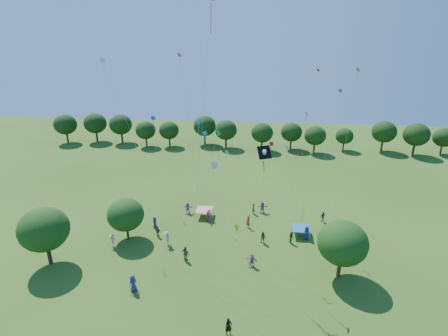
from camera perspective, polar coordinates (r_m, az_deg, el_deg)
near_tree_west at (r=42.65m, az=-27.34°, el=-8.89°), size 5.29×5.29×6.77m
near_tree_north at (r=44.57m, az=-15.76°, el=-7.35°), size 4.45×4.45×5.37m
near_tree_east at (r=38.21m, az=18.81°, el=-11.52°), size 5.09×5.09×6.42m
treeline at (r=77.71m, az=1.82°, el=6.25°), size 88.01×8.77×6.77m
tent_red_stripe at (r=49.05m, az=-3.23°, el=-6.85°), size 2.20×2.20×1.10m
tent_blue at (r=45.75m, az=12.43°, el=-9.58°), size 2.20×2.20×1.10m
man_in_black at (r=32.43m, az=0.76°, el=-24.50°), size 0.72×0.59×1.67m
crowd_person_0 at (r=47.30m, az=-11.22°, el=-8.72°), size 0.79×0.90×1.61m
crowd_person_1 at (r=46.47m, az=3.96°, el=-8.79°), size 0.76×0.76×1.75m
crowd_person_2 at (r=43.58m, az=6.39°, el=-11.24°), size 0.87×0.66×1.56m
crowd_person_3 at (r=43.39m, az=-9.30°, el=-11.30°), size 0.61×1.26×1.89m
crowd_person_4 at (r=49.70m, az=15.86°, el=-7.66°), size 0.98×0.68×1.52m
crowd_person_5 at (r=50.43m, az=6.28°, el=-6.37°), size 1.59×0.62×1.69m
crowd_person_6 at (r=37.49m, az=-14.65°, el=-17.71°), size 0.93×1.02×1.84m
crowd_person_7 at (r=47.81m, az=-2.63°, el=-7.93°), size 0.68×0.72×1.63m
crowd_person_8 at (r=44.94m, az=17.24°, el=-10.98°), size 0.90×0.90×1.68m
crowd_person_9 at (r=44.82m, az=-17.78°, el=-11.19°), size 1.06×1.12×1.63m
crowd_person_10 at (r=45.41m, az=-10.76°, el=-10.12°), size 0.94×0.60×1.48m
crowd_person_11 at (r=50.27m, az=-5.95°, el=-6.48°), size 1.58×0.72×1.63m
crowd_person_12 at (r=45.19m, az=13.33°, el=-10.28°), size 1.00×0.90×1.80m
crowd_person_13 at (r=49.93m, az=4.80°, el=-6.64°), size 0.45×0.64×1.64m
crowd_person_14 at (r=44.17m, az=10.95°, el=-11.05°), size 0.64×0.86×1.55m
crowd_person_15 at (r=48.23m, az=-2.41°, el=-7.60°), size 1.14×0.56×1.70m
crowd_person_16 at (r=40.60m, az=-6.30°, el=-13.71°), size 1.16×0.93×1.81m
crowd_person_17 at (r=39.75m, az=4.55°, el=-14.73°), size 1.54×0.95×1.55m
pirate_kite at (r=32.57m, az=6.60°, el=2.26°), size 1.45×1.17×12.97m
red_high_kite at (r=37.71m, az=-2.77°, el=18.27°), size 2.18×4.14×26.40m
small_kite_0 at (r=42.04m, az=12.91°, el=4.57°), size 0.72×2.53×14.31m
small_kite_1 at (r=38.29m, az=19.56°, el=5.80°), size 1.21×1.35×19.57m
small_kite_2 at (r=39.24m, az=2.19°, el=-9.79°), size 2.10×1.85×3.02m
small_kite_3 at (r=31.67m, az=-2.32°, el=0.93°), size 4.26×2.58×15.03m
small_kite_4 at (r=50.21m, az=-11.26°, el=5.51°), size 2.59×6.45×11.81m
small_kite_5 at (r=45.83m, az=-6.27°, el=11.13°), size 2.79×1.91×20.43m
small_kite_6 at (r=34.64m, az=-2.38°, el=-2.04°), size 3.80×0.63×10.98m
small_kite_7 at (r=43.31m, az=17.61°, el=5.39°), size 0.88×2.12×16.80m
small_kite_8 at (r=37.23m, az=6.90°, el=-0.27°), size 2.06×0.44×12.31m
small_kite_9 at (r=49.41m, az=15.70°, el=7.62°), size 2.93×3.50×18.37m
small_kite_10 at (r=33.89m, az=12.13°, el=-7.77°), size 2.49×4.14×7.93m
small_kite_11 at (r=50.62m, az=0.96°, el=1.62°), size 4.64×4.15×6.85m
small_kite_12 at (r=46.44m, az=-4.10°, el=4.89°), size 0.51×1.43×12.11m
small_kite_13 at (r=39.15m, az=10.69°, el=-0.00°), size 2.39×2.16×11.52m
small_kite_14 at (r=45.09m, az=-17.25°, el=11.42°), size 6.12×0.78×20.02m
small_kite_15 at (r=50.24m, az=-3.14°, el=3.80°), size 0.95×5.57×9.55m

